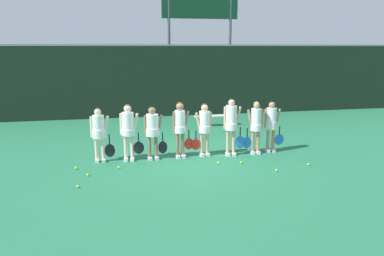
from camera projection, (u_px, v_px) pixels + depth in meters
ground_plane at (191, 157)px, 11.49m from camera, size 140.00×140.00×0.00m
fence_windscreen at (162, 81)px, 17.82m from camera, size 60.00×0.08×3.41m
scoreboard at (200, 13)px, 18.68m from camera, size 3.87×0.15×6.31m
bench_courtside at (214, 117)px, 15.93m from camera, size 1.71×0.44×0.45m
player_0 at (99, 131)px, 10.81m from camera, size 0.67×0.38×1.60m
player_1 at (128, 127)px, 10.91m from camera, size 0.68×0.39×1.69m
player_2 at (153, 128)px, 11.04m from camera, size 0.68×0.41×1.62m
player_3 at (180, 125)px, 11.22m from camera, size 0.63×0.35×1.70m
player_4 at (204, 125)px, 11.40m from camera, size 0.65×0.37×1.63m
player_5 at (231, 122)px, 11.44m from camera, size 0.68×0.39×1.78m
player_6 at (256, 124)px, 11.62m from camera, size 0.64×0.36×1.66m
player_7 at (271, 122)px, 11.90m from camera, size 0.66×0.37×1.64m
tennis_ball_0 at (276, 170)px, 10.14m from camera, size 0.07×0.07×0.07m
tennis_ball_1 at (88, 175)px, 9.77m from camera, size 0.07×0.07×0.07m
tennis_ball_2 at (243, 145)px, 12.74m from camera, size 0.07×0.07×0.07m
tennis_ball_3 at (308, 164)px, 10.65m from camera, size 0.06×0.06×0.06m
tennis_ball_4 at (247, 146)px, 12.58m from camera, size 0.07×0.07×0.07m
tennis_ball_5 at (218, 163)px, 10.78m from camera, size 0.07×0.07×0.07m
tennis_ball_6 at (119, 167)px, 10.38m from camera, size 0.07×0.07×0.07m
tennis_ball_7 at (76, 168)px, 10.31m from camera, size 0.07×0.07×0.07m
tennis_ball_8 at (78, 186)px, 8.97m from camera, size 0.07×0.07×0.07m
tennis_ball_9 at (241, 162)px, 10.82m from camera, size 0.07×0.07×0.07m
tennis_ball_10 at (169, 153)px, 11.78m from camera, size 0.07×0.07×0.07m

